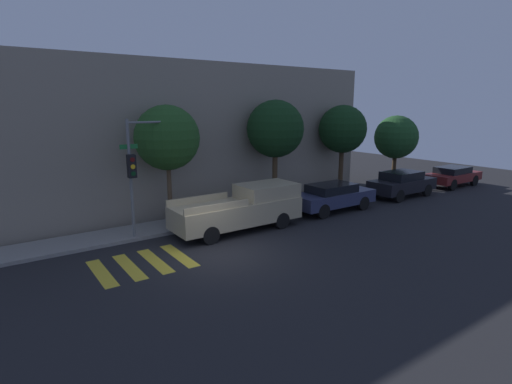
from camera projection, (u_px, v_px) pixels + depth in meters
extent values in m
plane|color=black|center=(220.00, 255.00, 14.58)|extent=(60.00, 60.00, 0.00)
cube|color=gray|center=(173.00, 225.00, 17.93)|extent=(26.00, 1.97, 0.14)
cube|color=gray|center=(136.00, 137.00, 20.66)|extent=(26.00, 6.00, 7.45)
cube|color=gold|center=(102.00, 273.00, 13.00)|extent=(0.45, 2.60, 0.00)
cube|color=gold|center=(129.00, 267.00, 13.51)|extent=(0.45, 2.60, 0.00)
cube|color=gold|center=(155.00, 261.00, 14.02)|extent=(0.45, 2.60, 0.00)
cube|color=gold|center=(179.00, 255.00, 14.52)|extent=(0.45, 2.60, 0.00)
cylinder|color=slate|center=(131.00, 181.00, 15.72)|extent=(0.12, 0.12, 4.85)
cube|color=black|center=(132.00, 166.00, 15.42)|extent=(0.30, 0.30, 0.90)
cylinder|color=#4C0C0C|center=(133.00, 160.00, 15.23)|extent=(0.18, 0.02, 0.18)
cylinder|color=yellow|center=(133.00, 167.00, 15.29)|extent=(0.18, 0.02, 0.18)
cylinder|color=#0C3819|center=(133.00, 174.00, 15.35)|extent=(0.18, 0.02, 0.18)
cube|color=#19662D|center=(129.00, 147.00, 15.43)|extent=(0.70, 0.02, 0.18)
cylinder|color=slate|center=(151.00, 122.00, 15.76)|extent=(1.88, 0.08, 0.08)
sphere|color=#F9E5B2|center=(173.00, 124.00, 16.30)|extent=(0.36, 0.36, 0.36)
cube|color=tan|center=(237.00, 212.00, 17.25)|extent=(5.76, 1.91, 0.94)
cube|color=tan|center=(267.00, 190.00, 17.98)|extent=(2.59, 1.76, 0.61)
cube|color=tan|center=(198.00, 199.00, 16.99)|extent=(2.88, 0.08, 0.28)
cube|color=tan|center=(217.00, 207.00, 15.65)|extent=(2.88, 0.08, 0.28)
cylinder|color=black|center=(259.00, 212.00, 19.05)|extent=(0.73, 0.22, 0.73)
cylinder|color=black|center=(282.00, 220.00, 17.66)|extent=(0.73, 0.22, 0.73)
cylinder|color=black|center=(191.00, 225.00, 17.05)|extent=(0.73, 0.22, 0.73)
cylinder|color=black|center=(211.00, 235.00, 15.66)|extent=(0.73, 0.22, 0.73)
cube|color=#2D3351|center=(333.00, 198.00, 20.54)|extent=(4.63, 1.75, 0.65)
cube|color=black|center=(332.00, 188.00, 20.37)|extent=(2.41, 1.54, 0.42)
cylinder|color=black|center=(341.00, 198.00, 22.05)|extent=(0.73, 0.22, 0.73)
cylinder|color=black|center=(363.00, 203.00, 20.78)|extent=(0.73, 0.22, 0.73)
cylinder|color=black|center=(302.00, 205.00, 20.44)|extent=(0.73, 0.22, 0.73)
cylinder|color=black|center=(323.00, 211.00, 19.18)|extent=(0.73, 0.22, 0.73)
cube|color=black|center=(402.00, 185.00, 23.78)|extent=(4.39, 1.78, 0.70)
cube|color=black|center=(402.00, 175.00, 23.60)|extent=(2.28, 1.56, 0.47)
cylinder|color=black|center=(404.00, 186.00, 25.25)|extent=(0.73, 0.22, 0.73)
cylinder|color=black|center=(427.00, 190.00, 23.98)|extent=(0.73, 0.22, 0.73)
cylinder|color=black|center=(376.00, 191.00, 23.73)|extent=(0.73, 0.22, 0.73)
cylinder|color=black|center=(399.00, 196.00, 22.46)|extent=(0.73, 0.22, 0.73)
cube|color=maroon|center=(453.00, 177.00, 26.92)|extent=(4.36, 1.73, 0.55)
cube|color=black|center=(453.00, 170.00, 26.76)|extent=(2.26, 1.52, 0.41)
cylinder|color=black|center=(452.00, 177.00, 28.36)|extent=(0.73, 0.22, 0.73)
cylinder|color=black|center=(474.00, 180.00, 27.11)|extent=(0.73, 0.22, 0.73)
cylinder|color=black|center=(430.00, 181.00, 26.85)|extent=(0.73, 0.22, 0.73)
cylinder|color=black|center=(453.00, 185.00, 25.60)|extent=(0.73, 0.22, 0.73)
cylinder|color=brown|center=(170.00, 194.00, 17.81)|extent=(0.20, 0.20, 2.92)
sphere|color=#234C1E|center=(167.00, 138.00, 17.27)|extent=(2.83, 2.83, 2.83)
cylinder|color=#4C3823|center=(275.00, 179.00, 21.10)|extent=(0.27, 0.27, 3.06)
sphere|color=#143316|center=(275.00, 129.00, 20.54)|extent=(2.96, 2.96, 2.96)
cylinder|color=#42301E|center=(341.00, 172.00, 23.89)|extent=(0.27, 0.27, 2.95)
sphere|color=#143316|center=(343.00, 129.00, 23.36)|extent=(2.80, 2.80, 2.80)
cylinder|color=#42301E|center=(394.00, 170.00, 26.83)|extent=(0.27, 0.27, 2.24)
sphere|color=#1E4721|center=(396.00, 137.00, 26.37)|extent=(2.83, 2.83, 2.83)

